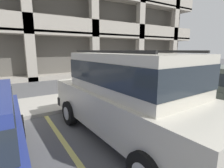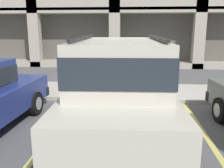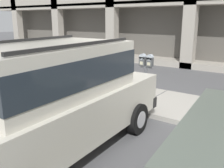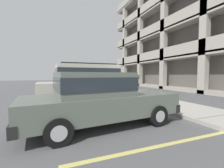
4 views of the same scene
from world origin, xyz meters
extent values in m
cube|color=#565659|center=(0.00, 0.00, -0.05)|extent=(80.00, 80.00, 0.10)
cube|color=#ADA89E|center=(0.00, 1.30, 0.06)|extent=(40.00, 2.20, 0.12)
cube|color=#606060|center=(-4.00, 1.30, 0.12)|extent=(0.03, 2.16, 0.00)
cube|color=#606060|center=(0.00, 1.30, 0.12)|extent=(0.03, 2.16, 0.00)
cube|color=#DBD16B|center=(-1.60, -1.40, 0.00)|extent=(0.12, 4.80, 0.01)
cube|color=#DBD16B|center=(1.60, -1.40, 0.00)|extent=(0.12, 4.80, 0.01)
cube|color=beige|center=(-0.19, -2.19, 0.73)|extent=(2.03, 4.77, 0.80)
cube|color=beige|center=(-0.19, -2.24, 1.55)|extent=(1.74, 2.98, 0.84)
cube|color=#232B33|center=(-0.19, -2.24, 1.57)|extent=(1.76, 3.00, 0.46)
cube|color=black|center=(-0.29, 0.12, 0.45)|extent=(1.88, 0.24, 0.24)
cube|color=silver|center=(0.28, 0.19, 0.81)|extent=(0.24, 0.04, 0.14)
cube|color=silver|center=(-0.86, 0.15, 0.81)|extent=(0.24, 0.04, 0.14)
cylinder|color=black|center=(0.65, -0.70, 0.33)|extent=(0.23, 0.67, 0.66)
cylinder|color=#B2B2B7|center=(0.65, -0.70, 0.33)|extent=(0.23, 0.37, 0.36)
cylinder|color=black|center=(-1.15, -0.77, 0.33)|extent=(0.23, 0.67, 0.66)
cylinder|color=#B2B2B7|center=(-1.15, -0.77, 0.33)|extent=(0.23, 0.37, 0.36)
cube|color=black|center=(0.50, -2.21, 2.01)|extent=(0.16, 2.62, 0.05)
cube|color=black|center=(-0.88, -2.27, 2.01)|extent=(0.16, 2.62, 0.05)
cube|color=black|center=(-3.21, -0.24, 0.42)|extent=(1.74, 0.21, 0.24)
cube|color=silver|center=(-2.68, -0.20, 0.66)|extent=(0.24, 0.04, 0.14)
cube|color=silver|center=(-3.74, -0.17, 0.66)|extent=(0.24, 0.04, 0.14)
cylinder|color=black|center=(-2.40, -1.06, 0.30)|extent=(0.18, 0.60, 0.60)
cylinder|color=#B2B2B7|center=(-2.40, -1.06, 0.30)|extent=(0.19, 0.34, 0.33)
cylinder|color=black|center=(-4.07, -1.01, 0.30)|extent=(0.18, 0.60, 0.60)
cylinder|color=#B2B2B7|center=(-4.07, -1.01, 0.30)|extent=(0.19, 0.34, 0.33)
cylinder|color=black|center=(2.14, -1.21, 0.30)|extent=(0.22, 0.61, 0.60)
cylinder|color=#B2B2B7|center=(2.14, -1.21, 0.30)|extent=(0.21, 0.35, 0.33)
cylinder|color=#595B60|center=(0.27, 0.35, 0.66)|extent=(0.07, 0.07, 1.08)
cube|color=#595B60|center=(0.27, 0.35, 1.23)|extent=(0.28, 0.06, 0.06)
cube|color=#424447|center=(0.17, 0.35, 1.37)|extent=(0.15, 0.11, 0.22)
cylinder|color=#9EA8B2|center=(0.17, 0.35, 1.48)|extent=(0.15, 0.11, 0.15)
cube|color=#B7B293|center=(0.17, 0.29, 1.34)|extent=(0.08, 0.01, 0.08)
cube|color=#424447|center=(0.37, 0.35, 1.37)|extent=(0.15, 0.11, 0.22)
cylinder|color=#9EA8B2|center=(0.37, 0.35, 1.48)|extent=(0.15, 0.11, 0.15)
cube|color=#B7B293|center=(0.37, 0.29, 1.34)|extent=(0.08, 0.01, 0.08)
cylinder|color=#47474C|center=(-6.15, 0.36, 0.67)|extent=(0.07, 0.07, 1.11)
cube|color=#47474C|center=(-6.15, 0.36, 1.26)|extent=(0.28, 0.06, 0.06)
cube|color=#515459|center=(-6.05, 0.36, 1.40)|extent=(0.15, 0.11, 0.22)
cylinder|color=#9EA8B2|center=(-6.05, 0.36, 1.51)|extent=(0.15, 0.11, 0.15)
cube|color=#B7B293|center=(-6.05, 0.30, 1.36)|extent=(0.08, 0.01, 0.08)
cube|color=#A8A093|center=(-0.99, 11.81, 0.15)|extent=(32.00, 10.00, 0.30)
cube|color=#A8A093|center=(-0.99, 11.81, 3.15)|extent=(32.00, 10.00, 0.30)
camera|label=1|loc=(-2.61, -5.27, 2.05)|focal=28.00mm
camera|label=2|loc=(0.08, -7.01, 2.19)|focal=40.00mm
camera|label=3|loc=(3.09, -5.02, 2.39)|focal=40.00mm
camera|label=4|loc=(7.25, -3.85, 1.47)|focal=24.00mm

